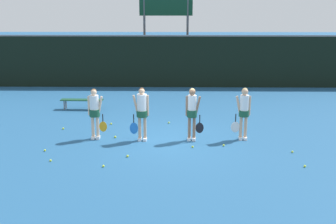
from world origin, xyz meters
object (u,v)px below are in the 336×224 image
at_px(tennis_ball_6, 63,129).
at_px(tennis_ball_8, 111,124).
at_px(player_0, 95,110).
at_px(tennis_ball_1, 292,152).
at_px(bench_courtside, 82,101).
at_px(player_1, 142,110).
at_px(player_3, 244,109).
at_px(tennis_ball_9, 51,160).
at_px(scoreboard, 166,9).
at_px(tennis_ball_10, 128,156).
at_px(player_2, 192,110).
at_px(tennis_ball_0, 115,137).
at_px(tennis_ball_4, 103,166).
at_px(tennis_ball_3, 169,123).
at_px(tennis_ball_5, 45,150).
at_px(tennis_ball_7, 224,145).
at_px(tennis_ball_2, 305,166).
at_px(tennis_ball_11, 193,147).

distance_m(tennis_ball_6, tennis_ball_8, 1.80).
height_order(player_0, tennis_ball_1, player_0).
distance_m(bench_courtside, player_1, 5.26).
height_order(player_3, tennis_ball_9, player_3).
relative_size(scoreboard, tennis_ball_1, 88.01).
bearing_deg(bench_courtside, tennis_ball_10, -63.67).
distance_m(tennis_ball_6, tennis_ball_9, 3.22).
distance_m(player_2, tennis_ball_0, 2.82).
bearing_deg(tennis_ball_10, player_0, 126.25).
height_order(player_3, tennis_ball_10, player_3).
bearing_deg(player_3, tennis_ball_4, -147.37).
bearing_deg(player_0, player_2, -1.19).
relative_size(tennis_ball_1, tennis_ball_6, 0.91).
xyz_separation_m(player_1, tennis_ball_3, (0.87, 2.06, -1.04)).
bearing_deg(tennis_ball_5, tennis_ball_6, 91.66).
relative_size(tennis_ball_7, tennis_ball_9, 1.02).
bearing_deg(tennis_ball_3, tennis_ball_7, -55.41).
relative_size(player_2, tennis_ball_7, 27.18).
relative_size(player_1, tennis_ball_4, 27.21).
height_order(player_1, tennis_ball_6, player_1).
height_order(player_3, tennis_ball_2, player_3).
bearing_deg(tennis_ball_0, player_0, -173.67).
xyz_separation_m(player_3, tennis_ball_1, (1.32, -1.29, -1.02)).
bearing_deg(bench_courtside, tennis_ball_7, -38.68).
relative_size(tennis_ball_4, tennis_ball_9, 1.03).
bearing_deg(tennis_ball_3, tennis_ball_1, -39.61).
bearing_deg(tennis_ball_1, tennis_ball_11, 172.34).
relative_size(tennis_ball_2, tennis_ball_10, 0.96).
relative_size(player_0, tennis_ball_4, 26.10).
height_order(player_0, player_1, player_1).
height_order(bench_courtside, player_3, player_3).
relative_size(player_3, tennis_ball_3, 26.72).
xyz_separation_m(bench_courtside, tennis_ball_9, (0.49, -6.24, -0.36)).
xyz_separation_m(player_0, tennis_ball_10, (1.29, -1.76, -0.98)).
bearing_deg(scoreboard, bench_courtside, -116.68).
distance_m(player_3, tennis_ball_6, 6.59).
xyz_separation_m(scoreboard, tennis_ball_0, (-1.52, -11.14, -4.33)).
xyz_separation_m(tennis_ball_10, tennis_ball_11, (1.99, 0.87, -0.00)).
height_order(tennis_ball_8, tennis_ball_11, tennis_ball_8).
distance_m(tennis_ball_4, tennis_ball_7, 4.02).
bearing_deg(tennis_ball_5, player_2, 14.31).
xyz_separation_m(tennis_ball_3, tennis_ball_4, (-1.78, -4.44, -0.00)).
distance_m(scoreboard, tennis_ball_10, 13.70).
distance_m(tennis_ball_0, tennis_ball_4, 2.62).
height_order(bench_courtside, tennis_ball_0, bench_courtside).
bearing_deg(player_1, tennis_ball_2, -23.62).
distance_m(tennis_ball_8, tennis_ball_10, 3.60).
bearing_deg(player_1, tennis_ball_5, -156.82).
height_order(bench_courtside, tennis_ball_5, bench_courtside).
bearing_deg(tennis_ball_8, tennis_ball_4, -83.99).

